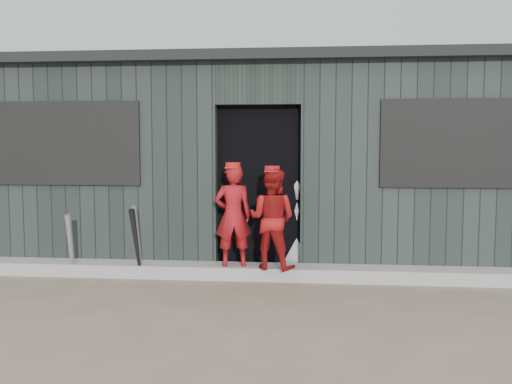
# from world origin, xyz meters

# --- Properties ---
(ground) EXTENTS (80.00, 80.00, 0.00)m
(ground) POSITION_xyz_m (0.00, 0.00, 0.00)
(ground) COLOR #70604D
(ground) RESTS_ON ground
(curb) EXTENTS (8.00, 0.36, 0.15)m
(curb) POSITION_xyz_m (0.00, 1.82, 0.07)
(curb) COLOR gray
(curb) RESTS_ON ground
(bat_left) EXTENTS (0.08, 0.21, 0.75)m
(bat_left) POSITION_xyz_m (-2.13, 1.63, 0.38)
(bat_left) COLOR #9A9BA3
(bat_left) RESTS_ON ground
(bat_mid) EXTENTS (0.12, 0.22, 0.86)m
(bat_mid) POSITION_xyz_m (-1.35, 1.70, 0.43)
(bat_mid) COLOR gray
(bat_mid) RESTS_ON ground
(bat_right) EXTENTS (0.08, 0.33, 0.83)m
(bat_right) POSITION_xyz_m (-1.34, 1.59, 0.42)
(bat_right) COLOR black
(bat_right) RESTS_ON ground
(player_red_left) EXTENTS (0.47, 0.37, 1.16)m
(player_red_left) POSITION_xyz_m (-0.26, 1.77, 0.73)
(player_red_left) COLOR maroon
(player_red_left) RESTS_ON curb
(player_red_right) EXTENTS (0.65, 0.57, 1.13)m
(player_red_right) POSITION_xyz_m (0.19, 1.68, 0.71)
(player_red_right) COLOR maroon
(player_red_right) RESTS_ON curb
(player_grey_back) EXTENTS (0.57, 0.37, 1.16)m
(player_grey_back) POSITION_xyz_m (0.45, 2.28, 0.58)
(player_grey_back) COLOR #AEAEAE
(player_grey_back) RESTS_ON ground
(dugout) EXTENTS (8.30, 3.30, 2.62)m
(dugout) POSITION_xyz_m (-0.00, 3.50, 1.29)
(dugout) COLOR black
(dugout) RESTS_ON ground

